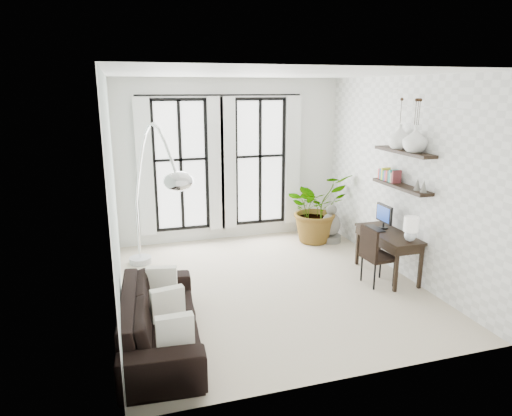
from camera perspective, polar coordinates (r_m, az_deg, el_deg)
name	(u,v)px	position (r m, az deg, el deg)	size (l,w,h in m)	color
floor	(270,285)	(7.29, 1.74, -9.60)	(5.00, 5.00, 0.00)	beige
ceiling	(272,74)	(6.64, 1.96, 16.43)	(5.00, 5.00, 0.00)	white
wall_left	(113,196)	(6.44, -17.48, 1.47)	(5.00, 5.00, 0.00)	#A5B9AF
wall_right	(402,177)	(7.79, 17.76, 3.66)	(5.00, 5.00, 0.00)	white
wall_back	(231,161)	(9.15, -3.18, 5.90)	(4.50, 4.50, 0.00)	white
windows	(222,164)	(9.04, -4.31, 5.52)	(3.26, 0.13, 2.65)	white
wall_shelves	(401,172)	(7.56, 17.66, 4.33)	(0.25, 1.30, 0.60)	black
sofa	(160,318)	(5.76, -11.91, -13.27)	(2.27, 0.89, 0.66)	black
throw_pillows	(168,304)	(5.69, -10.98, -11.68)	(0.40, 1.52, 0.40)	white
plant	(316,208)	(9.17, 7.51, 0.03)	(1.25, 1.08, 1.39)	#2D7228
desk	(390,236)	(7.64, 16.43, -3.40)	(0.53, 1.26, 1.14)	black
desk_chair	(374,252)	(7.35, 14.56, -5.40)	(0.47, 0.47, 0.94)	black
arc_lamp	(151,162)	(6.57, -12.93, 5.64)	(0.76, 3.07, 2.57)	silver
buddha	(331,226)	(9.28, 9.34, -2.25)	(0.43, 0.43, 0.77)	slate
vase_a	(415,139)	(7.25, 19.28, 8.09)	(0.37, 0.37, 0.38)	white
vase_b	(400,137)	(7.57, 17.51, 8.48)	(0.37, 0.37, 0.38)	white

